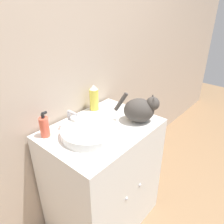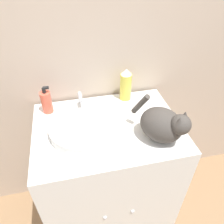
{
  "view_description": "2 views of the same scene",
  "coord_description": "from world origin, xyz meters",
  "views": [
    {
      "loc": [
        -0.93,
        -0.6,
        1.7
      ],
      "look_at": [
        0.05,
        0.24,
        1.03
      ],
      "focal_mm": 35.0,
      "sensor_mm": 36.0,
      "label": 1
    },
    {
      "loc": [
        -0.17,
        -0.57,
        1.72
      ],
      "look_at": [
        0.02,
        0.28,
        1.01
      ],
      "focal_mm": 35.0,
      "sensor_mm": 36.0,
      "label": 2
    }
  ],
  "objects": [
    {
      "name": "sink_basin",
      "position": [
        -0.12,
        0.28,
        0.94
      ],
      "size": [
        0.37,
        0.37,
        0.06
      ],
      "color": "white",
      "rests_on": "vanity_cabinet"
    },
    {
      "name": "soap_bottle",
      "position": [
        -0.31,
        0.49,
        0.98
      ],
      "size": [
        0.06,
        0.06,
        0.17
      ],
      "color": "#EF6047",
      "rests_on": "vanity_cabinet"
    },
    {
      "name": "cat",
      "position": [
        0.25,
        0.14,
        1.01
      ],
      "size": [
        0.27,
        0.29,
        0.22
      ],
      "rotation": [
        0.0,
        0.0,
        -0.92
      ],
      "color": "#47423D",
      "rests_on": "vanity_cabinet"
    },
    {
      "name": "faucet",
      "position": [
        -0.12,
        0.48,
        0.96
      ],
      "size": [
        0.18,
        0.1,
        0.12
      ],
      "color": "silver",
      "rests_on": "vanity_cabinet"
    },
    {
      "name": "wall_back",
      "position": [
        0.0,
        0.63,
        1.25
      ],
      "size": [
        6.0,
        0.05,
        2.5
      ],
      "color": "#C6B29E",
      "rests_on": "ground_plane"
    },
    {
      "name": "vanity_cabinet",
      "position": [
        0.0,
        0.29,
        0.46
      ],
      "size": [
        0.8,
        0.6,
        0.91
      ],
      "color": "white",
      "rests_on": "ground_plane"
    },
    {
      "name": "spray_bottle",
      "position": [
        0.16,
        0.52,
        1.01
      ],
      "size": [
        0.07,
        0.07,
        0.21
      ],
      "color": "#EADB4C",
      "rests_on": "vanity_cabinet"
    }
  ]
}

